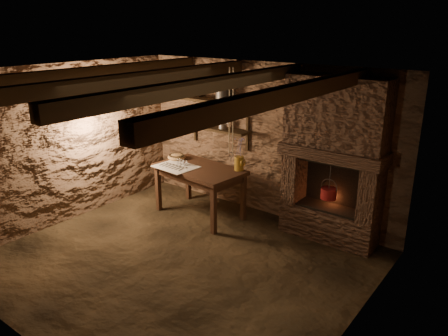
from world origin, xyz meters
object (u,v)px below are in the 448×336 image
Objects in this scene: stoneware_jug at (239,157)px; iron_stockpot at (224,95)px; work_table at (200,190)px; wooden_bowl at (177,157)px; red_pot at (329,193)px.

iron_stockpot is (-0.53, 0.30, 0.85)m from stoneware_jug.
work_table is at bearing -94.32° from iron_stockpot.
stoneware_jug is at bearing 31.08° from work_table.
wooden_bowl is (-1.15, -0.16, -0.18)m from stoneware_jug.
work_table is at bearing -149.71° from stoneware_jug.
stoneware_jug is (0.57, 0.27, 0.59)m from work_table.
stoneware_jug reaches higher than wooden_bowl.
work_table is 1.55m from iron_stockpot.
iron_stockpot is at bearing 176.43° from red_pot.
stoneware_jug is 1.95× the size of iron_stockpot.
red_pot is (1.96, 0.45, 0.28)m from work_table.
iron_stockpot is 0.48× the size of red_pot.
stoneware_jug is at bearing -29.57° from iron_stockpot.
iron_stockpot is at bearing 36.60° from wooden_bowl.
red_pot is at bearing 12.32° from stoneware_jug.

